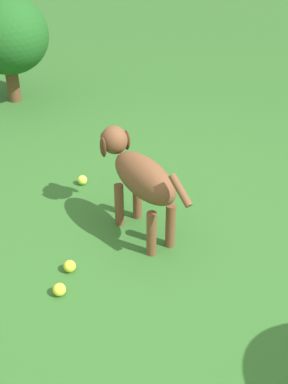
{
  "coord_description": "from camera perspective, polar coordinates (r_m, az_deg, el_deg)",
  "views": [
    {
      "loc": [
        -1.45,
        1.28,
        1.7
      ],
      "look_at": [
        0.18,
        -0.14,
        0.29
      ],
      "focal_mm": 43.52,
      "sensor_mm": 36.0,
      "label": 1
    }
  ],
  "objects": [
    {
      "name": "tennis_ball_0",
      "position": [
        2.4,
        -10.34,
        -11.68
      ],
      "size": [
        0.07,
        0.07,
        0.07
      ],
      "primitive_type": "sphere",
      "color": "yellow",
      "rests_on": "ground"
    },
    {
      "name": "dog",
      "position": [
        2.56,
        -0.62,
        2.07
      ],
      "size": [
        0.85,
        0.26,
        0.57
      ],
      "rotation": [
        0.0,
        0.0,
        6.16
      ],
      "color": "brown",
      "rests_on": "ground"
    },
    {
      "name": "shrub_far",
      "position": [
        4.54,
        -16.64,
        18.04
      ],
      "size": [
        0.83,
        0.75,
        0.98
      ],
      "color": "brown",
      "rests_on": "ground"
    },
    {
      "name": "ground",
      "position": [
        2.57,
        0.31,
        -8.26
      ],
      "size": [
        14.0,
        14.0,
        0.0
      ],
      "primitive_type": "plane",
      "color": "#2D6026"
    },
    {
      "name": "tennis_ball_3",
      "position": [
        3.21,
        -7.57,
        1.47
      ],
      "size": [
        0.07,
        0.07,
        0.07
      ],
      "primitive_type": "sphere",
      "color": "#C6E141",
      "rests_on": "ground"
    },
    {
      "name": "tennis_ball_2",
      "position": [
        2.51,
        -9.1,
        -8.97
      ],
      "size": [
        0.07,
        0.07,
        0.07
      ],
      "primitive_type": "sphere",
      "color": "#CDD434",
      "rests_on": "ground"
    }
  ]
}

